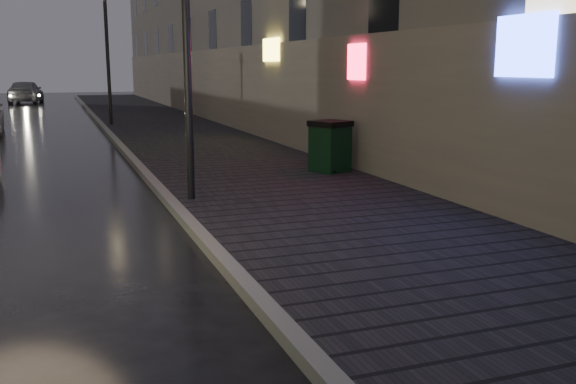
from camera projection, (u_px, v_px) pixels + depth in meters
name	position (u px, v px, depth m)	size (l,w,h in m)	color
ground	(122.00, 365.00, 5.49)	(120.00, 120.00, 0.00)	black
sidewalk	(165.00, 127.00, 26.13)	(4.60, 58.00, 0.15)	black
curb	(105.00, 129.00, 25.32)	(0.20, 58.00, 0.15)	slate
lamp_near	(186.00, 8.00, 10.96)	(0.36, 0.36, 5.28)	black
lamp_far	(107.00, 41.00, 25.69)	(0.36, 0.36, 5.28)	black
trash_bin	(330.00, 146.00, 14.50)	(0.99, 0.99, 1.15)	black
car_far	(26.00, 92.00, 43.34)	(1.86, 4.61, 1.57)	gray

